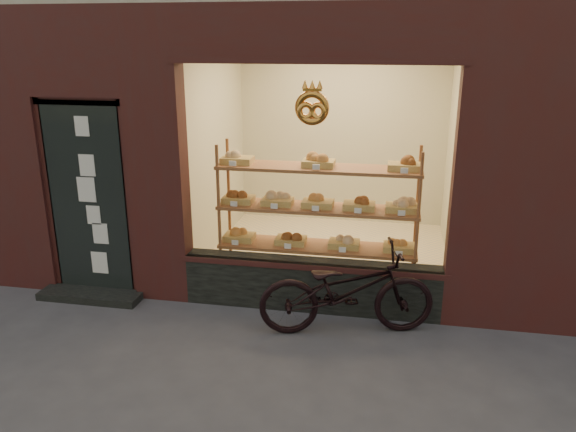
# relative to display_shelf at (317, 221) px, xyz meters

# --- Properties ---
(ground) EXTENTS (90.00, 90.00, 0.00)m
(ground) POSITION_rel_display_shelf_xyz_m (-0.45, -2.55, -0.85)
(ground) COLOR #38383D
(display_shelf) EXTENTS (2.20, 0.45, 1.70)m
(display_shelf) POSITION_rel_display_shelf_xyz_m (0.00, 0.00, 0.00)
(display_shelf) COLOR brown
(display_shelf) RESTS_ON ground
(bicycle) EXTENTS (1.80, 0.97, 0.90)m
(bicycle) POSITION_rel_display_shelf_xyz_m (0.41, -0.86, -0.40)
(bicycle) COLOR black
(bicycle) RESTS_ON ground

